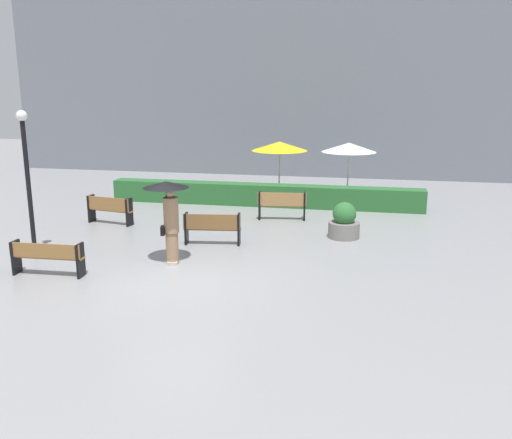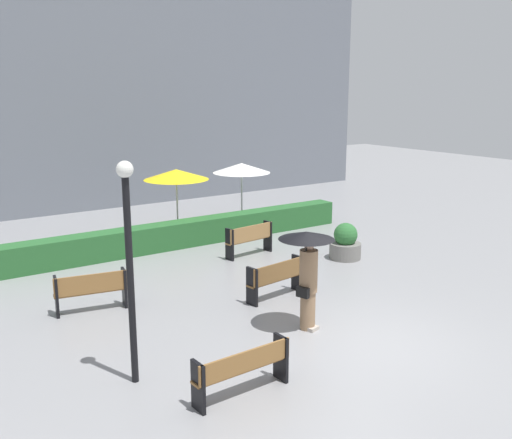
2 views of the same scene
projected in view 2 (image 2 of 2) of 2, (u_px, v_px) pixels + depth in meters
name	position (u px, v px, depth m)	size (l,w,h in m)	color
ground_plane	(360.00, 341.00, 11.57)	(60.00, 60.00, 0.00)	gray
bench_mid_center	(277.00, 277.00, 13.83)	(1.66, 0.57, 0.91)	brown
bench_near_left	(243.00, 368.00, 9.42)	(1.79, 0.42, 0.82)	olive
bench_far_left	(91.00, 289.00, 12.98)	(1.64, 0.62, 0.91)	olive
bench_back_row	(250.00, 238.00, 17.35)	(1.66, 0.53, 0.95)	#9E7242
pedestrian_with_umbrella	(307.00, 263.00, 11.81)	(1.15, 1.15, 2.13)	#8C6B4C
planter_pot	(345.00, 243.00, 17.07)	(0.93, 0.93, 1.08)	slate
lamp_post	(129.00, 250.00, 9.46)	(0.28, 0.28, 3.84)	black
patio_umbrella_yellow	(176.00, 175.00, 19.45)	(2.20, 2.20, 2.28)	silver
patio_umbrella_white	(242.00, 168.00, 21.01)	(2.10, 2.10, 2.29)	silver
hedge_strip	(187.00, 233.00, 18.52)	(11.84, 0.70, 0.81)	#28602D
building_facade	(83.00, 68.00, 23.15)	(28.00, 1.20, 11.48)	slate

